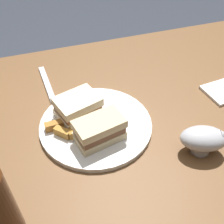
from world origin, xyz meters
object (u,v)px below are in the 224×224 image
object	(u,v)px
sandwich_half_right	(99,130)
gravy_boat	(204,139)
sandwich_half_left	(78,107)
plate	(96,125)
fork	(47,84)

from	to	relation	value
sandwich_half_right	gravy_boat	world-z (taller)	sandwich_half_right
sandwich_half_left	gravy_boat	bearing A→B (deg)	-38.29
plate	sandwich_half_left	xyz separation A→B (m)	(-0.03, 0.04, 0.03)
plate	sandwich_half_right	size ratio (longest dim) A/B	2.27
sandwich_half_left	sandwich_half_right	world-z (taller)	sandwich_half_right
plate	fork	bearing A→B (deg)	113.15
plate	gravy_boat	distance (m)	0.26
plate	fork	world-z (taller)	plate
sandwich_half_left	fork	bearing A→B (deg)	108.36
plate	gravy_boat	xyz separation A→B (m)	(0.21, -0.15, 0.03)
plate	sandwich_half_right	distance (m)	0.06
plate	fork	size ratio (longest dim) A/B	1.53
fork	gravy_boat	bearing A→B (deg)	36.51
plate	fork	xyz separation A→B (m)	(-0.09, 0.21, -0.00)
fork	sandwich_half_left	bearing A→B (deg)	15.27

